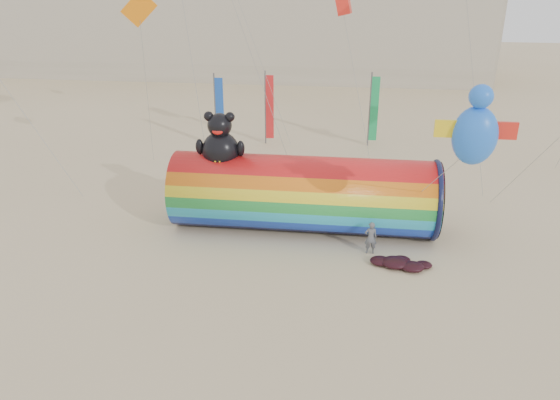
# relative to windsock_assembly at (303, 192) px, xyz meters

# --- Properties ---
(ground) EXTENTS (160.00, 160.00, 0.00)m
(ground) POSITION_rel_windsock_assembly_xyz_m (-1.31, -3.76, -1.91)
(ground) COLOR #CCB58C
(ground) RESTS_ON ground
(windsock_assembly) EXTENTS (12.48, 3.80, 5.75)m
(windsock_assembly) POSITION_rel_windsock_assembly_xyz_m (0.00, 0.00, 0.00)
(windsock_assembly) COLOR red
(windsock_assembly) RESTS_ON ground
(kite_handler) EXTENTS (0.60, 0.43, 1.52)m
(kite_handler) POSITION_rel_windsock_assembly_xyz_m (3.21, -2.14, -1.15)
(kite_handler) COLOR #57595E
(kite_handler) RESTS_ON ground
(fabric_bundle) EXTENTS (2.62, 1.35, 0.41)m
(fabric_bundle) POSITION_rel_windsock_assembly_xyz_m (4.44, -3.21, -1.74)
(fabric_bundle) COLOR #340912
(fabric_bundle) RESTS_ON ground
(festival_banners) EXTENTS (11.22, 1.90, 5.20)m
(festival_banners) POSITION_rel_windsock_assembly_xyz_m (-2.33, 13.25, 0.73)
(festival_banners) COLOR #59595E
(festival_banners) RESTS_ON ground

